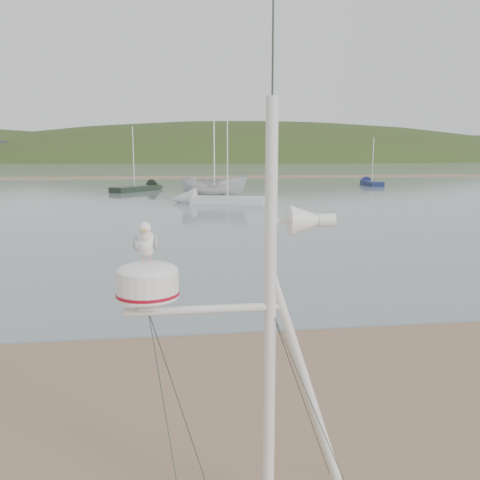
{
  "coord_description": "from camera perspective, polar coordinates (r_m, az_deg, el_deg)",
  "views": [
    {
      "loc": [
        1.7,
        -5.82,
        3.65
      ],
      "look_at": [
        2.63,
        1.0,
        2.46
      ],
      "focal_mm": 38.0,
      "sensor_mm": 36.0,
      "label": 1
    }
  ],
  "objects": [
    {
      "name": "mast_rig",
      "position": [
        4.79,
        2.62,
        -21.01
      ],
      "size": [
        2.21,
        2.35,
        4.98
      ],
      "color": "silver",
      "rests_on": "ground"
    },
    {
      "name": "water",
      "position": [
        137.88,
        -8.49,
        8.17
      ],
      "size": [
        560.0,
        256.0,
        0.04
      ],
      "primitive_type": "cube",
      "color": "slate",
      "rests_on": "ground"
    },
    {
      "name": "hill_ridge",
      "position": [
        242.54,
        -3.69,
        4.24
      ],
      "size": [
        620.0,
        180.0,
        80.0
      ],
      "color": "#243515",
      "rests_on": "ground"
    },
    {
      "name": "sandbar",
      "position": [
        75.93,
        -9.04,
        6.97
      ],
      "size": [
        560.0,
        7.0,
        0.07
      ],
      "primitive_type": "cube",
      "color": "brown",
      "rests_on": "water"
    },
    {
      "name": "sailboat_blue_far",
      "position": [
        59.56,
        14.18,
        6.27
      ],
      "size": [
        1.73,
        5.71,
        5.64
      ],
      "color": "#151E49",
      "rests_on": "ground"
    },
    {
      "name": "sailboat_white_near",
      "position": [
        36.98,
        -4.11,
        4.56
      ],
      "size": [
        7.01,
        3.63,
        6.79
      ],
      "color": "silver",
      "rests_on": "ground"
    },
    {
      "name": "sailboat_dark_mid",
      "position": [
        50.17,
        -10.4,
        5.8
      ],
      "size": [
        5.5,
        5.99,
        6.53
      ],
      "color": "black",
      "rests_on": "ground"
    },
    {
      "name": "ground",
      "position": [
        7.08,
        -22.08,
        -22.02
      ],
      "size": [
        560.0,
        560.0,
        0.0
      ],
      "primitive_type": "plane",
      "color": "brown",
      "rests_on": "ground"
    },
    {
      "name": "far_cottages",
      "position": [
        201.83,
        -7.44,
        9.8
      ],
      "size": [
        294.4,
        6.3,
        8.0
      ],
      "color": "silver",
      "rests_on": "ground"
    },
    {
      "name": "boat_white",
      "position": [
        38.54,
        -2.9,
        8.22
      ],
      "size": [
        2.28,
        2.24,
        5.13
      ],
      "primitive_type": "imported",
      "rotation": [
        0.0,
        0.0,
        1.4
      ],
      "color": "silver",
      "rests_on": "water"
    }
  ]
}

